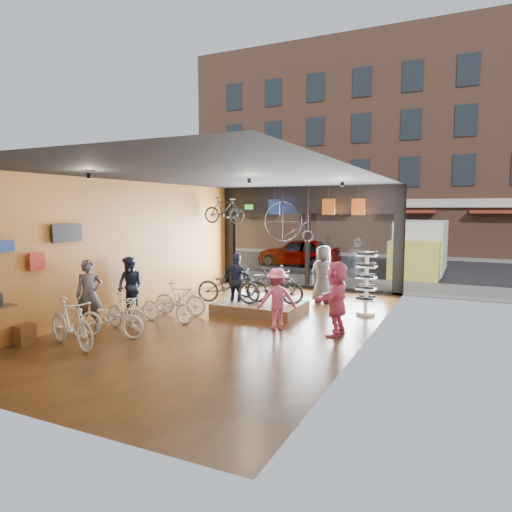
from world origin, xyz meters
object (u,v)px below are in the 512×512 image
Objects in this scene: street_car at (299,252)px; customer_5 at (336,298)px; penny_farthing at (291,223)px; box_truck at (419,249)px; sunglasses_rack at (366,283)px; customer_4 at (323,274)px; display_bike_right at (266,282)px; floor_bike_1 at (71,323)px; floor_bike_2 at (112,318)px; hung_bike at (224,210)px; display_bike_mid at (274,286)px; customer_2 at (237,282)px; display_platform at (260,307)px; floor_bike_3 at (126,312)px; customer_0 at (89,295)px; floor_bike_4 at (168,306)px; customer_1 at (130,286)px; customer_3 at (277,299)px; display_bike_left at (229,286)px; floor_bike_5 at (180,299)px.

customer_5 is (5.28, -11.91, 0.16)m from street_car.
box_truck is at bearing 60.55° from penny_farthing.
customer_4 is at bearing 144.65° from sunglasses_rack.
customer_4 reaches higher than display_bike_right.
floor_bike_1 is 5.97m from customer_5.
hung_bike reaches higher than floor_bike_2.
floor_bike_1 is 8.36m from penny_farthing.
customer_2 is (-1.15, -0.10, 0.05)m from display_bike_mid.
box_truck reaches higher than display_platform.
floor_bike_3 is 0.63× the size of display_platform.
hung_bike is at bearing -171.70° from penny_farthing.
floor_bike_3 is 5.14m from customer_5.
floor_bike_3 is at bearing -67.20° from customer_5.
customer_4 is at bearing 6.46° from customer_0.
floor_bike_4 is at bearing -129.49° from display_platform.
customer_3 is (4.28, 0.40, -0.06)m from customer_1.
box_truck is 10.48m from customer_2.
display_bike_left is 4.31m from hung_bike.
display_platform is 1.43× the size of display_bike_mid.
customer_1 is at bearing -2.15° from street_car.
customer_1 is 5.92m from customer_4.
floor_bike_1 is at bearing -111.54° from box_truck.
hung_bike is at bearing 161.83° from sunglasses_rack.
customer_4 is at bearing -105.99° from box_truck.
box_truck is at bearing 17.68° from customer_0.
floor_bike_2 is at bearing 71.15° from customer_2.
display_platform is (-3.37, -9.52, -1.06)m from box_truck.
customer_2 is at bearing -168.53° from display_platform.
customer_0 is at bearing -80.63° from customer_1.
penny_farthing is (-3.64, -6.44, 1.29)m from box_truck.
display_bike_left is (1.88, -11.01, 0.06)m from street_car.
sunglasses_rack reaches higher than floor_bike_5.
floor_bike_5 is 2.68m from display_bike_mid.
display_bike_mid is at bearing -1.29° from customer_0.
sunglasses_rack is 6.14m from hung_bike.
penny_farthing is (-0.26, 3.07, 2.35)m from display_platform.
floor_bike_5 is (0.18, 2.50, 0.02)m from floor_bike_2.
sunglasses_rack is (-0.55, -8.53, -0.30)m from box_truck.
display_bike_right is 2.91m from penny_farthing.
display_bike_mid is 0.92× the size of display_bike_right.
floor_bike_4 is at bearing -177.59° from floor_bike_5.
sunglasses_rack is at bearing -74.58° from display_bike_mid.
customer_4 is (1.24, 2.07, 0.77)m from display_platform.
street_car is 2.62× the size of floor_bike_4.
sunglasses_rack is at bearing -26.12° from floor_bike_1.
floor_bike_3 is (-5.55, -12.69, -0.75)m from box_truck.
floor_bike_4 is 2.26m from customer_2.
box_truck is at bearing -48.48° from display_bike_right.
penny_farthing is at bearing -23.26° from floor_bike_2.
floor_bike_1 is 0.99× the size of display_bike_right.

